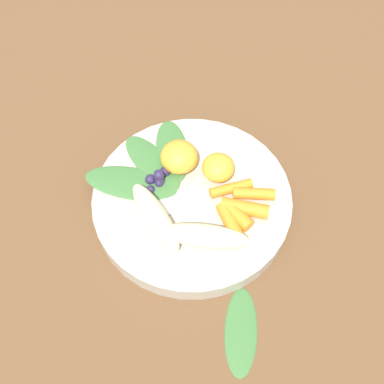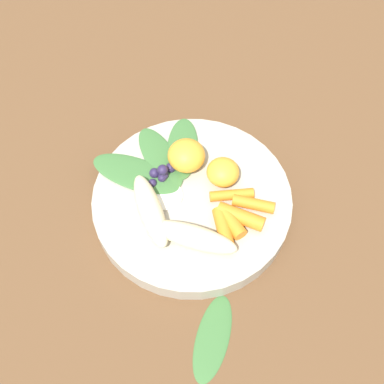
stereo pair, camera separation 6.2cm
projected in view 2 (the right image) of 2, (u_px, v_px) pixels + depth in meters
name	position (u px, v px, depth m)	size (l,w,h in m)	color
ground_plane	(192.00, 206.00, 0.65)	(2.40, 2.40, 0.00)	brown
bowl	(192.00, 201.00, 0.64)	(0.27, 0.27, 0.03)	#B2AD9E
banana_peeled_left	(194.00, 237.00, 0.58)	(0.11, 0.03, 0.03)	beige
banana_peeled_right	(150.00, 210.00, 0.60)	(0.11, 0.03, 0.03)	beige
orange_segment_near	(186.00, 155.00, 0.64)	(0.05, 0.05, 0.04)	#F4A833
orange_segment_far	(223.00, 172.00, 0.63)	(0.05, 0.05, 0.03)	#F4A833
carrot_front	(223.00, 229.00, 0.59)	(0.02, 0.02, 0.06)	orange
carrot_mid_left	(231.00, 222.00, 0.60)	(0.02, 0.02, 0.05)	orange
carrot_mid_right	(241.00, 217.00, 0.60)	(0.02, 0.02, 0.06)	orange
carrot_rear	(253.00, 204.00, 0.61)	(0.02, 0.02, 0.06)	orange
carrot_small	(232.00, 195.00, 0.62)	(0.01, 0.01, 0.06)	orange
blueberry_pile	(162.00, 173.00, 0.64)	(0.03, 0.04, 0.03)	#2D234C
coconut_shred_patch	(166.00, 196.00, 0.63)	(0.05, 0.05, 0.00)	white
kale_leaf_left	(183.00, 148.00, 0.67)	(0.11, 0.04, 0.01)	#3D7038
kale_leaf_right	(160.00, 157.00, 0.66)	(0.12, 0.04, 0.01)	#3D7038
kale_leaf_rear	(136.00, 174.00, 0.65)	(0.13, 0.05, 0.01)	#3D7038
kale_leaf_stray	(213.00, 337.00, 0.56)	(0.11, 0.04, 0.01)	#3D7038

